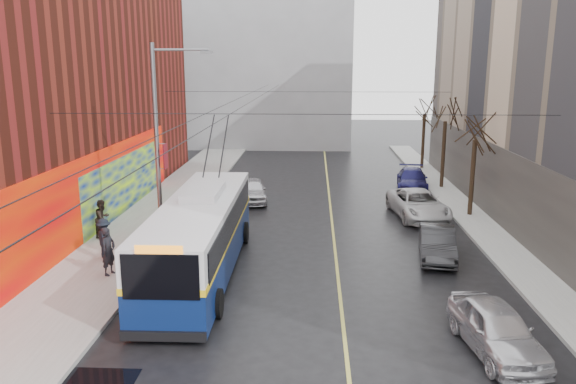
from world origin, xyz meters
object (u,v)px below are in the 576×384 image
at_px(tree_far, 425,104).
at_px(pedestrian_b, 103,218).
at_px(tree_near, 476,125).
at_px(tree_mid, 446,109).
at_px(following_car, 252,190).
at_px(parked_car_d, 412,179).
at_px(streetlight_pole, 160,142).
at_px(pedestrian_a, 108,251).
at_px(pedestrian_c, 104,238).
at_px(parked_car_c, 418,204).
at_px(parked_car_a, 496,329).
at_px(parked_car_b, 437,243).
at_px(trolleybus, 200,235).

xyz_separation_m(tree_far, pedestrian_b, (-18.36, -18.94, -4.09)).
bearing_deg(tree_far, tree_near, -90.00).
xyz_separation_m(tree_mid, following_car, (-12.19, -4.08, -4.56)).
bearing_deg(parked_car_d, pedestrian_b, -137.53).
height_order(streetlight_pole, pedestrian_b, streetlight_pole).
relative_size(tree_near, following_car, 1.57).
relative_size(tree_far, pedestrian_a, 3.48).
bearing_deg(pedestrian_b, pedestrian_c, -144.15).
relative_size(tree_near, tree_far, 0.97).
height_order(parked_car_c, parked_car_d, parked_car_c).
distance_m(parked_car_a, parked_car_c, 14.56).
bearing_deg(tree_far, parked_car_b, -98.74).
relative_size(streetlight_pole, parked_car_a, 2.15).
bearing_deg(parked_car_c, parked_car_b, -100.39).
bearing_deg(streetlight_pole, tree_far, 52.88).
height_order(parked_car_d, pedestrian_b, pedestrian_b).
relative_size(parked_car_a, pedestrian_b, 2.32).
bearing_deg(trolleybus, tree_mid, 50.60).
xyz_separation_m(trolleybus, parked_car_c, (10.07, 8.78, -0.86)).
distance_m(tree_far, trolleybus, 26.62).
xyz_separation_m(tree_mid, tree_far, (0.00, 7.00, -0.11)).
height_order(tree_mid, parked_car_b, tree_mid).
bearing_deg(tree_mid, pedestrian_c, -139.33).
distance_m(parked_car_c, parked_car_d, 6.97).
xyz_separation_m(parked_car_b, parked_car_c, (0.36, 6.58, 0.06)).
bearing_deg(pedestrian_b, following_car, -23.74).
height_order(parked_car_b, pedestrian_c, pedestrian_c).
relative_size(streetlight_pole, following_car, 2.21).
distance_m(tree_near, pedestrian_b, 19.42).
bearing_deg(parked_car_c, tree_far, 71.44).
height_order(tree_near, pedestrian_b, tree_near).
relative_size(tree_near, trolleybus, 0.53).
bearing_deg(pedestrian_c, parked_car_c, -96.35).
distance_m(following_car, pedestrian_b, 10.00).
relative_size(parked_car_b, pedestrian_b, 2.26).
xyz_separation_m(tree_far, pedestrian_a, (-16.36, -23.68, -4.05)).
xyz_separation_m(tree_far, parked_car_c, (-2.84, -14.23, -4.41)).
height_order(parked_car_b, following_car, following_car).
bearing_deg(parked_car_b, following_car, 141.13).
relative_size(parked_car_d, pedestrian_c, 2.77).
relative_size(streetlight_pole, tree_near, 1.41).
height_order(streetlight_pole, trolleybus, streetlight_pole).
bearing_deg(parked_car_c, tree_mid, 61.28).
distance_m(parked_car_b, parked_car_d, 13.55).
bearing_deg(tree_near, tree_mid, 90.00).
height_order(tree_far, following_car, tree_far).
xyz_separation_m(parked_car_d, pedestrian_c, (-15.23, -14.50, 0.32)).
bearing_deg(parked_car_d, parked_car_a, -86.14).
bearing_deg(tree_mid, tree_far, 90.00).
distance_m(tree_near, parked_car_c, 5.11).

